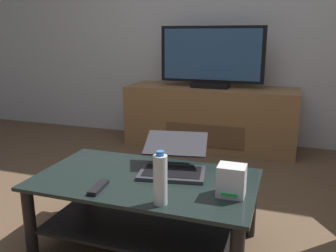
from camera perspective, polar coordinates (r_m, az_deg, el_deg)
The scene contains 10 objects.
ground_plane at distance 2.05m, azimuth -5.59°, elevation -17.86°, with size 7.68×7.68×0.00m, color brown.
back_wall at distance 3.80m, azimuth 8.06°, elevation 18.90°, with size 6.40×0.12×2.80m, color silver.
coffee_table at distance 1.89m, azimuth -3.65°, elevation -11.66°, with size 1.12×0.64×0.38m.
media_cabinet at distance 3.56m, azimuth 6.75°, elevation 1.42°, with size 1.65×0.52×0.60m.
television at distance 3.46m, azimuth 6.95°, elevation 10.67°, with size 0.99×0.20×0.58m.
laptop at distance 1.92m, azimuth 0.93°, elevation -5.54°, with size 0.40×0.43×0.17m.
router_box at distance 1.65m, azimuth 10.12°, elevation -8.59°, with size 0.12×0.11×0.14m.
water_bottle_near at distance 1.53m, azimuth -1.25°, elevation -8.54°, with size 0.06×0.06×0.24m.
cell_phone at distance 1.95m, azimuth 9.88°, elevation -7.10°, with size 0.07×0.14×0.01m, color black.
tv_remote at distance 1.74m, azimuth -11.05°, elevation -9.61°, with size 0.04×0.16×0.02m, color black.
Camera 1 is at (0.74, -1.57, 1.09)m, focal length 38.11 mm.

